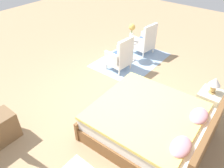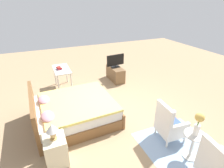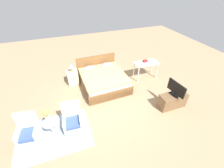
# 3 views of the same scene
# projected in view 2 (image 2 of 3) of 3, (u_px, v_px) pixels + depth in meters

# --- Properties ---
(ground_plane) EXTENTS (16.00, 16.00, 0.00)m
(ground_plane) POSITION_uv_depth(u_px,v_px,m) (113.00, 115.00, 4.84)
(ground_plane) COLOR #A38460
(floor_rug) EXTENTS (2.10, 1.50, 0.01)m
(floor_rug) POSITION_uv_depth(u_px,v_px,m) (188.00, 157.00, 3.56)
(floor_rug) COLOR #8EA8C6
(floor_rug) RESTS_ON ground_plane
(bed) EXTENTS (1.83, 2.04, 0.96)m
(bed) POSITION_uv_depth(u_px,v_px,m) (74.00, 111.00, 4.50)
(bed) COLOR brown
(bed) RESTS_ON ground_plane
(armchair_by_window_left) EXTENTS (0.60, 0.60, 0.92)m
(armchair_by_window_left) POSITION_uv_depth(u_px,v_px,m) (217.00, 168.00, 2.89)
(armchair_by_window_left) COLOR white
(armchair_by_window_left) RESTS_ON floor_rug
(armchair_by_window_right) EXTENTS (0.58, 0.58, 0.92)m
(armchair_by_window_right) POSITION_uv_depth(u_px,v_px,m) (169.00, 125.00, 3.87)
(armchair_by_window_right) COLOR white
(armchair_by_window_right) RESTS_ON floor_rug
(side_table) EXTENTS (0.40, 0.40, 0.59)m
(side_table) POSITION_uv_depth(u_px,v_px,m) (193.00, 143.00, 3.41)
(side_table) COLOR beige
(side_table) RESTS_ON ground_plane
(flower_vase) EXTENTS (0.17, 0.17, 0.48)m
(flower_vase) POSITION_uv_depth(u_px,v_px,m) (199.00, 122.00, 3.18)
(flower_vase) COLOR silver
(flower_vase) RESTS_ON side_table
(nightstand) EXTENTS (0.44, 0.41, 0.59)m
(nightstand) POSITION_uv_depth(u_px,v_px,m) (56.00, 150.00, 3.33)
(nightstand) COLOR beige
(nightstand) RESTS_ON ground_plane
(table_lamp) EXTENTS (0.22, 0.22, 0.33)m
(table_lamp) POSITION_uv_depth(u_px,v_px,m) (52.00, 130.00, 3.10)
(table_lamp) COLOR tan
(table_lamp) RESTS_ON nightstand
(tv_stand) EXTENTS (0.96, 0.40, 0.53)m
(tv_stand) POSITION_uv_depth(u_px,v_px,m) (115.00, 74.00, 6.82)
(tv_stand) COLOR brown
(tv_stand) RESTS_ON ground_plane
(tv_flatscreen) EXTENTS (0.23, 0.72, 0.49)m
(tv_flatscreen) POSITION_uv_depth(u_px,v_px,m) (115.00, 61.00, 6.59)
(tv_flatscreen) COLOR black
(tv_flatscreen) RESTS_ON tv_stand
(vanity_desk) EXTENTS (1.04, 0.52, 0.75)m
(vanity_desk) POSITION_uv_depth(u_px,v_px,m) (62.00, 72.00, 6.00)
(vanity_desk) COLOR silver
(vanity_desk) RESTS_ON ground_plane
(book_stack) EXTENTS (0.24, 0.18, 0.09)m
(book_stack) POSITION_uv_depth(u_px,v_px,m) (59.00, 68.00, 5.88)
(book_stack) COLOR #66387A
(book_stack) RESTS_ON vanity_desk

